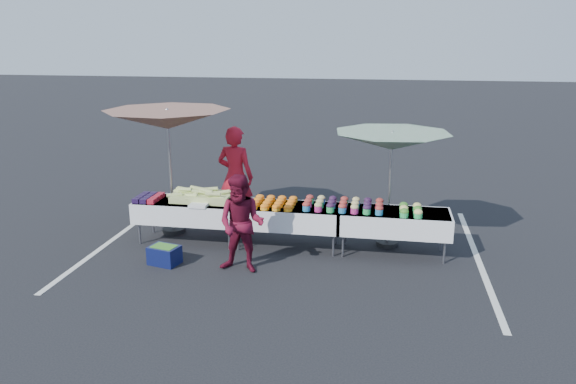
% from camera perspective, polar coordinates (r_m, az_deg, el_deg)
% --- Properties ---
extents(ground, '(80.00, 80.00, 0.00)m').
position_cam_1_polar(ground, '(9.88, 0.00, -5.59)').
color(ground, black).
extents(stripe_left, '(0.10, 5.00, 0.00)m').
position_cam_1_polar(stripe_left, '(10.87, -16.91, -4.29)').
color(stripe_left, silver).
rests_on(stripe_left, ground).
extents(stripe_right, '(0.10, 5.00, 0.00)m').
position_cam_1_polar(stripe_right, '(9.88, 18.72, -6.45)').
color(stripe_right, silver).
rests_on(stripe_right, ground).
extents(table_left, '(1.86, 0.81, 0.75)m').
position_cam_1_polar(table_left, '(10.14, -10.07, -1.80)').
color(table_left, white).
rests_on(table_left, ground).
extents(table_center, '(1.86, 0.81, 0.75)m').
position_cam_1_polar(table_center, '(9.69, 0.00, -2.38)').
color(table_center, white).
rests_on(table_center, ground).
extents(table_right, '(1.86, 0.81, 0.75)m').
position_cam_1_polar(table_right, '(9.55, 10.71, -2.91)').
color(table_right, white).
rests_on(table_right, ground).
extents(berry_punnets, '(0.40, 0.54, 0.08)m').
position_cam_1_polar(berry_punnets, '(10.29, -13.96, -0.56)').
color(berry_punnets, black).
rests_on(berry_punnets, table_left).
extents(corn_pile, '(1.16, 0.57, 0.26)m').
position_cam_1_polar(corn_pile, '(10.03, -8.69, -0.40)').
color(corn_pile, '#ADBA5F').
rests_on(corn_pile, table_left).
extents(plastic_bags, '(0.30, 0.25, 0.05)m').
position_cam_1_polar(plastic_bags, '(9.72, -9.06, -1.33)').
color(plastic_bags, white).
rests_on(plastic_bags, table_left).
extents(carrot_bowls, '(0.75, 0.69, 0.11)m').
position_cam_1_polar(carrot_bowls, '(9.66, -1.47, -1.09)').
color(carrot_bowls, '#FFA01C').
rests_on(carrot_bowls, table_center).
extents(potato_cups, '(1.34, 0.58, 0.16)m').
position_cam_1_polar(potato_cups, '(9.50, 5.65, -1.25)').
color(potato_cups, teal).
rests_on(potato_cups, table_right).
extents(bean_baskets, '(0.36, 0.50, 0.15)m').
position_cam_1_polar(bean_baskets, '(9.40, 12.37, -1.79)').
color(bean_baskets, green).
rests_on(bean_baskets, table_right).
extents(vendor, '(0.78, 0.58, 1.95)m').
position_cam_1_polar(vendor, '(10.76, -5.36, 1.55)').
color(vendor, red).
rests_on(vendor, ground).
extents(customer, '(0.80, 0.65, 1.55)m').
position_cam_1_polar(customer, '(8.68, -4.75, -3.26)').
color(customer, maroon).
rests_on(customer, ground).
extents(umbrella_left, '(2.86, 2.86, 2.33)m').
position_cam_1_polar(umbrella_left, '(10.33, -12.14, 7.13)').
color(umbrella_left, black).
rests_on(umbrella_left, ground).
extents(umbrella_right, '(2.46, 2.46, 2.04)m').
position_cam_1_polar(umbrella_right, '(9.63, 10.53, 5.02)').
color(umbrella_right, black).
rests_on(umbrella_right, ground).
extents(storage_bin, '(0.54, 0.44, 0.30)m').
position_cam_1_polar(storage_bin, '(9.34, -12.44, -6.23)').
color(storage_bin, '#0C133F').
rests_on(storage_bin, ground).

